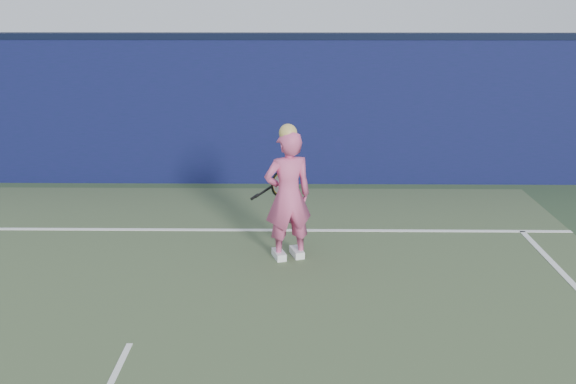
{
  "coord_description": "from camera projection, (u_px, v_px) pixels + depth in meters",
  "views": [
    {
      "loc": [
        1.58,
        -4.09,
        3.17
      ],
      "look_at": [
        1.49,
        3.08,
        0.88
      ],
      "focal_mm": 38.0,
      "sensor_mm": 36.0,
      "label": 1
    }
  ],
  "objects": [
    {
      "name": "racket",
      "position": [
        277.0,
        185.0,
        8.0
      ],
      "size": [
        0.47,
        0.44,
        0.32
      ],
      "rotation": [
        0.0,
        0.0,
        0.65
      ],
      "color": "black",
      "rests_on": "ground"
    },
    {
      "name": "wall_cap",
      "position": [
        202.0,
        36.0,
        10.29
      ],
      "size": [
        24.0,
        0.42,
        0.1
      ],
      "primitive_type": "cube",
      "color": "black",
      "rests_on": "backstop_wall"
    },
    {
      "name": "backstop_wall",
      "position": [
        206.0,
        112.0,
        10.69
      ],
      "size": [
        24.0,
        0.4,
        2.5
      ],
      "primitive_type": "cube",
      "color": "#0C1436",
      "rests_on": "ground"
    },
    {
      "name": "player",
      "position": [
        288.0,
        195.0,
        7.54
      ],
      "size": [
        0.7,
        0.56,
        1.73
      ],
      "rotation": [
        0.0,
        0.0,
        3.46
      ],
      "color": "#CE5081",
      "rests_on": "ground"
    }
  ]
}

